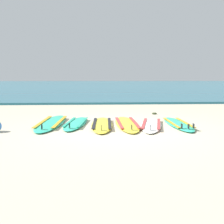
{
  "coord_description": "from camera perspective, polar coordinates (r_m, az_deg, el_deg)",
  "views": [
    {
      "loc": [
        -0.51,
        -5.96,
        1.27
      ],
      "look_at": [
        -0.14,
        1.24,
        0.25
      ],
      "focal_mm": 39.96,
      "sensor_mm": 36.0,
      "label": 1
    }
  ],
  "objects": [
    {
      "name": "ground_plane",
      "position": [
        6.12,
        1.88,
        -3.94
      ],
      "size": [
        80.0,
        80.0,
        0.0
      ],
      "primitive_type": "plane",
      "color": "#B7AD93"
    },
    {
      "name": "sea",
      "position": [
        41.42,
        -2.3,
        6.36
      ],
      "size": [
        80.0,
        60.0,
        0.1
      ],
      "primitive_type": "cube",
      "color": "#23667A",
      "rests_on": "ground"
    },
    {
      "name": "surfboard_0",
      "position": [
        6.95,
        -13.67,
        -2.4
      ],
      "size": [
        0.73,
        2.57,
        0.18
      ],
      "color": "#2DB793",
      "rests_on": "ground"
    },
    {
      "name": "surfboard_1",
      "position": [
        6.75,
        -8.22,
        -2.56
      ],
      "size": [
        0.71,
        2.05,
        0.18
      ],
      "color": "#2DB793",
      "rests_on": "ground"
    },
    {
      "name": "surfboard_2",
      "position": [
        6.53,
        -2.3,
        -2.84
      ],
      "size": [
        0.61,
        2.21,
        0.18
      ],
      "color": "yellow",
      "rests_on": "ground"
    },
    {
      "name": "surfboard_3",
      "position": [
        6.62,
        3.4,
        -2.7
      ],
      "size": [
        0.61,
        2.3,
        0.18
      ],
      "color": "yellow",
      "rests_on": "ground"
    },
    {
      "name": "surfboard_4",
      "position": [
        6.56,
        9.0,
        -2.88
      ],
      "size": [
        1.0,
        2.15,
        0.18
      ],
      "color": "white",
      "rests_on": "ground"
    },
    {
      "name": "surfboard_5",
      "position": [
        6.83,
        14.84,
        -2.62
      ],
      "size": [
        0.52,
        2.05,
        0.18
      ],
      "color": "#2DB793",
      "rests_on": "ground"
    },
    {
      "name": "seaweed_clump_near_shoreline",
      "position": [
        8.64,
        9.68,
        -0.32
      ],
      "size": [
        0.17,
        0.13,
        0.06
      ],
      "primitive_type": "ellipsoid",
      "color": "#2D381E",
      "rests_on": "ground"
    }
  ]
}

